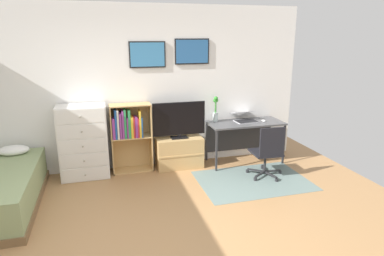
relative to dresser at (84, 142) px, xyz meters
name	(u,v)px	position (x,y,z in m)	size (l,w,h in m)	color
ground_plane	(151,247)	(0.72, -2.15, -0.59)	(7.20, 7.20, 0.00)	#A87A4C
wall_back_with_posters	(126,89)	(0.73, 0.27, 0.77)	(6.12, 0.09, 2.70)	white
area_rug	(253,180)	(2.53, -0.88, -0.58)	(1.70, 1.20, 0.01)	slate
dresser	(84,142)	(0.00, 0.00, 0.00)	(0.74, 0.46, 1.17)	white
bookshelf	(129,131)	(0.72, 0.06, 0.11)	(0.66, 0.30, 1.14)	tan
tv_stand	(179,152)	(1.55, 0.02, -0.32)	(0.78, 0.41, 0.52)	tan
television	(179,120)	(1.55, -0.01, 0.25)	(0.89, 0.16, 0.62)	black
desk	(243,128)	(2.73, 0.00, 0.02)	(1.31, 0.59, 0.74)	#4C4C4F
office_chair	(268,151)	(2.79, -0.82, -0.13)	(0.56, 0.58, 0.86)	#232326
laptop	(245,117)	(2.75, 0.02, 0.22)	(0.42, 0.45, 0.17)	#B7B7BC
computer_mouse	(264,121)	(3.04, -0.14, 0.17)	(0.06, 0.10, 0.03)	silver
bamboo_vase	(216,109)	(2.23, 0.11, 0.37)	(0.09, 0.10, 0.45)	silver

